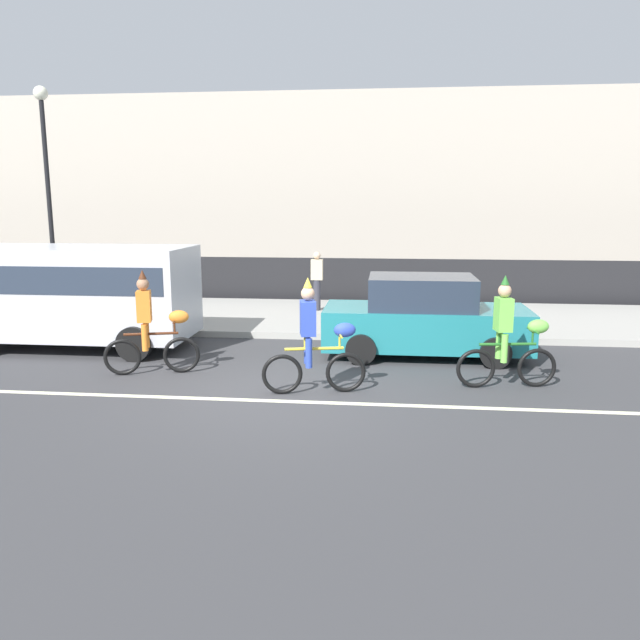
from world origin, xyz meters
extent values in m
plane|color=#38383A|center=(0.00, 0.00, 0.00)|extent=(80.00, 80.00, 0.00)
cube|color=beige|center=(0.00, -0.50, 0.00)|extent=(36.00, 0.14, 0.01)
cube|color=#9E9B93|center=(0.00, 6.50, 0.07)|extent=(60.00, 5.00, 0.15)
cube|color=black|center=(0.00, 9.40, 0.70)|extent=(40.00, 0.08, 1.40)
cube|color=#B2A899|center=(-2.38, 18.00, 3.58)|extent=(28.00, 8.00, 7.16)
torus|color=black|center=(-2.11, 0.98, 0.33)|extent=(0.66, 0.25, 0.67)
torus|color=black|center=(-3.12, 0.70, 0.33)|extent=(0.66, 0.25, 0.67)
cylinder|color=#4C2614|center=(-2.62, 0.84, 0.75)|extent=(0.94, 0.31, 0.05)
cylinder|color=#4C2614|center=(-2.76, 0.80, 0.84)|extent=(0.04, 0.04, 0.18)
cylinder|color=#4C2614|center=(-2.21, 0.95, 0.86)|extent=(0.04, 0.04, 0.23)
cylinder|color=#4C2614|center=(-2.21, 0.95, 0.98)|extent=(0.17, 0.49, 0.03)
ellipsoid|color=orange|center=(-2.13, 0.97, 1.05)|extent=(0.40, 0.29, 0.24)
cube|color=orange|center=(-2.71, 0.81, 1.26)|extent=(0.32, 0.37, 0.56)
sphere|color=#9E7051|center=(-2.71, 0.81, 1.66)|extent=(0.22, 0.22, 0.22)
cone|color=#4C2614|center=(-2.71, 0.81, 1.84)|extent=(0.14, 0.14, 0.16)
cylinder|color=orange|center=(-2.67, 0.68, 0.71)|extent=(0.11, 0.11, 0.48)
cylinder|color=orange|center=(-2.75, 0.95, 0.71)|extent=(0.11, 0.11, 0.48)
torus|color=black|center=(0.98, 0.11, 0.33)|extent=(0.67, 0.21, 0.67)
torus|color=black|center=(-0.05, -0.12, 0.33)|extent=(0.67, 0.21, 0.67)
cylinder|color=gold|center=(0.47, 0.00, 0.75)|extent=(0.95, 0.26, 0.05)
cylinder|color=gold|center=(0.32, -0.03, 0.84)|extent=(0.04, 0.04, 0.18)
cylinder|color=gold|center=(0.88, 0.09, 0.86)|extent=(0.04, 0.04, 0.23)
cylinder|color=gold|center=(0.88, 0.09, 0.98)|extent=(0.14, 0.49, 0.03)
ellipsoid|color=#2D47B2|center=(0.96, 0.11, 1.05)|extent=(0.39, 0.27, 0.24)
cube|color=#2D47B2|center=(0.37, -0.02, 1.26)|extent=(0.30, 0.36, 0.56)
sphere|color=tan|center=(0.37, -0.02, 1.66)|extent=(0.22, 0.22, 0.22)
cone|color=gold|center=(0.37, -0.02, 1.84)|extent=(0.14, 0.14, 0.16)
cylinder|color=#2D47B2|center=(0.40, -0.16, 0.71)|extent=(0.11, 0.11, 0.48)
cylinder|color=#2D47B2|center=(0.34, 0.11, 0.71)|extent=(0.11, 0.11, 0.48)
torus|color=black|center=(4.19, 0.76, 0.33)|extent=(0.67, 0.17, 0.67)
torus|color=black|center=(3.15, 0.60, 0.33)|extent=(0.67, 0.17, 0.67)
cylinder|color=#266626|center=(3.67, 0.68, 0.75)|extent=(0.96, 0.20, 0.05)
cylinder|color=#266626|center=(3.52, 0.66, 0.84)|extent=(0.04, 0.04, 0.18)
cylinder|color=#266626|center=(4.08, 0.74, 0.86)|extent=(0.04, 0.04, 0.23)
cylinder|color=#266626|center=(4.08, 0.74, 0.98)|extent=(0.11, 0.50, 0.03)
ellipsoid|color=#72CC4C|center=(4.17, 0.76, 1.05)|extent=(0.39, 0.25, 0.24)
cube|color=#72CC4C|center=(3.57, 0.66, 1.26)|extent=(0.29, 0.35, 0.56)
sphere|color=tan|center=(3.57, 0.66, 1.66)|extent=(0.22, 0.22, 0.22)
cone|color=#266626|center=(3.57, 0.66, 1.84)|extent=(0.14, 0.14, 0.16)
cylinder|color=#72CC4C|center=(3.59, 0.53, 0.71)|extent=(0.11, 0.11, 0.48)
cylinder|color=#72CC4C|center=(3.55, 0.80, 0.71)|extent=(0.11, 0.11, 0.48)
cube|color=silver|center=(-5.02, 2.70, 1.23)|extent=(5.00, 2.00, 1.90)
cube|color=#283342|center=(-4.62, 2.70, 1.58)|extent=(3.90, 2.02, 0.56)
cylinder|color=black|center=(-3.32, 1.70, 0.35)|extent=(0.70, 0.22, 0.70)
cylinder|color=black|center=(-3.32, 3.70, 0.35)|extent=(0.70, 0.22, 0.70)
cylinder|color=black|center=(-6.72, 3.70, 0.35)|extent=(0.70, 0.22, 0.70)
cube|color=#1E727A|center=(2.42, 2.78, 0.60)|extent=(4.10, 1.72, 0.80)
cube|color=#232D3D|center=(2.32, 2.78, 1.32)|extent=(2.10, 1.58, 0.64)
cylinder|color=black|center=(3.69, 1.92, 0.30)|extent=(0.60, 0.20, 0.60)
cylinder|color=black|center=(3.69, 3.64, 0.30)|extent=(0.60, 0.20, 0.60)
cylinder|color=black|center=(1.15, 1.92, 0.30)|extent=(0.60, 0.20, 0.60)
cylinder|color=black|center=(1.15, 3.64, 0.30)|extent=(0.60, 0.20, 0.60)
cylinder|color=black|center=(-7.24, 5.94, 2.90)|extent=(0.12, 0.12, 5.50)
sphere|color=#EAEACC|center=(-7.24, 5.94, 5.83)|extent=(0.36, 0.36, 0.36)
cylinder|color=#33333D|center=(-0.30, 7.13, 0.57)|extent=(0.20, 0.20, 0.85)
cube|color=beige|center=(-0.30, 7.13, 1.28)|extent=(0.32, 0.20, 0.56)
sphere|color=beige|center=(-0.30, 7.13, 1.67)|extent=(0.20, 0.20, 0.20)
camera|label=1|loc=(1.64, -9.83, 3.10)|focal=35.00mm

